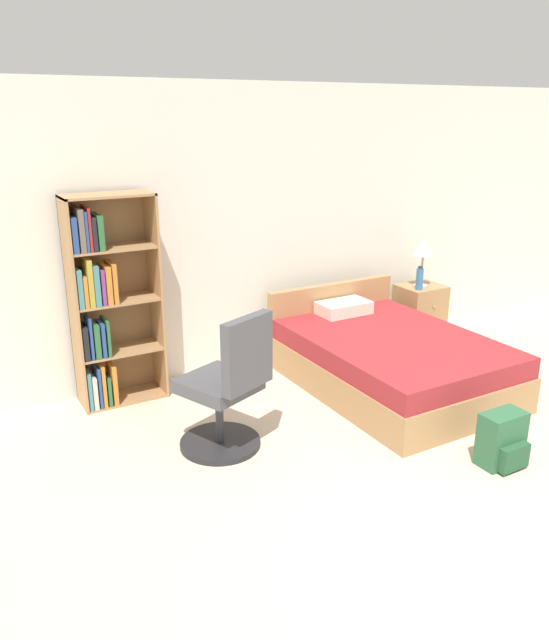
{
  "coord_description": "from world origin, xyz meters",
  "views": [
    {
      "loc": [
        -2.76,
        -1.89,
        2.34
      ],
      "look_at": [
        -0.56,
        1.98,
        0.85
      ],
      "focal_mm": 35.0,
      "sensor_mm": 36.0,
      "label": 1
    }
  ],
  "objects_px": {
    "water_bottle": "(420,279)",
    "table_lamp": "(423,249)",
    "nightstand": "(419,312)",
    "bookshelf": "(104,302)",
    "office_chair": "(228,391)",
    "bed": "(387,359)",
    "backpack_green": "(503,440)"
  },
  "relations": [
    {
      "from": "water_bottle",
      "to": "table_lamp",
      "type": "bearing_deg",
      "value": 38.39
    },
    {
      "from": "nightstand",
      "to": "table_lamp",
      "type": "bearing_deg",
      "value": -141.73
    },
    {
      "from": "bookshelf",
      "to": "office_chair",
      "type": "distance_m",
      "value": 1.38
    },
    {
      "from": "bed",
      "to": "nightstand",
      "type": "xyz_separation_m",
      "value": [
        1.09,
        0.79,
        0.04
      ]
    },
    {
      "from": "bed",
      "to": "nightstand",
      "type": "height_order",
      "value": "bed"
    },
    {
      "from": "table_lamp",
      "to": "water_bottle",
      "type": "xyz_separation_m",
      "value": [
        -0.08,
        -0.07,
        -0.29
      ]
    },
    {
      "from": "bed",
      "to": "office_chair",
      "type": "height_order",
      "value": "office_chair"
    },
    {
      "from": "bed",
      "to": "backpack_green",
      "type": "height_order",
      "value": "bed"
    },
    {
      "from": "water_bottle",
      "to": "backpack_green",
      "type": "bearing_deg",
      "value": -117.82
    },
    {
      "from": "nightstand",
      "to": "office_chair",
      "type": "bearing_deg",
      "value": -158.28
    },
    {
      "from": "office_chair",
      "to": "backpack_green",
      "type": "height_order",
      "value": "office_chair"
    },
    {
      "from": "nightstand",
      "to": "table_lamp",
      "type": "height_order",
      "value": "table_lamp"
    },
    {
      "from": "office_chair",
      "to": "table_lamp",
      "type": "height_order",
      "value": "table_lamp"
    },
    {
      "from": "water_bottle",
      "to": "nightstand",
      "type": "bearing_deg",
      "value": 38.35
    },
    {
      "from": "table_lamp",
      "to": "water_bottle",
      "type": "relative_size",
      "value": 2.06
    },
    {
      "from": "nightstand",
      "to": "bookshelf",
      "type": "bearing_deg",
      "value": 178.35
    },
    {
      "from": "nightstand",
      "to": "table_lamp",
      "type": "relative_size",
      "value": 1.15
    },
    {
      "from": "bed",
      "to": "office_chair",
      "type": "xyz_separation_m",
      "value": [
        -1.72,
        -0.33,
        0.22
      ]
    },
    {
      "from": "nightstand",
      "to": "water_bottle",
      "type": "bearing_deg",
      "value": -141.65
    },
    {
      "from": "bookshelf",
      "to": "nightstand",
      "type": "height_order",
      "value": "bookshelf"
    },
    {
      "from": "bed",
      "to": "nightstand",
      "type": "relative_size",
      "value": 3.38
    },
    {
      "from": "office_chair",
      "to": "water_bottle",
      "type": "xyz_separation_m",
      "value": [
        2.69,
        1.02,
        0.24
      ]
    },
    {
      "from": "water_bottle",
      "to": "office_chair",
      "type": "bearing_deg",
      "value": -159.21
    },
    {
      "from": "bed",
      "to": "nightstand",
      "type": "bearing_deg",
      "value": 36.06
    },
    {
      "from": "bed",
      "to": "nightstand",
      "type": "distance_m",
      "value": 1.35
    },
    {
      "from": "office_chair",
      "to": "nightstand",
      "type": "xyz_separation_m",
      "value": [
        2.82,
        1.12,
        -0.17
      ]
    },
    {
      "from": "bookshelf",
      "to": "bed",
      "type": "xyz_separation_m",
      "value": [
        2.24,
        -0.89,
        -0.63
      ]
    },
    {
      "from": "table_lamp",
      "to": "bed",
      "type": "bearing_deg",
      "value": -144.03
    },
    {
      "from": "table_lamp",
      "to": "backpack_green",
      "type": "bearing_deg",
      "value": -118.81
    },
    {
      "from": "bookshelf",
      "to": "bed",
      "type": "distance_m",
      "value": 2.49
    },
    {
      "from": "backpack_green",
      "to": "office_chair",
      "type": "bearing_deg",
      "value": 144.31
    },
    {
      "from": "backpack_green",
      "to": "bed",
      "type": "bearing_deg",
      "value": 83.48
    }
  ]
}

